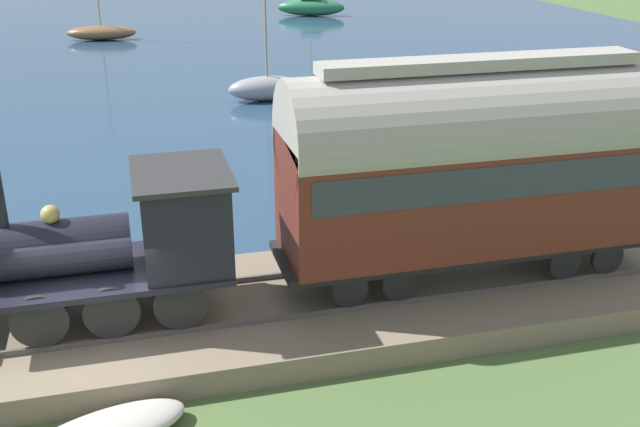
% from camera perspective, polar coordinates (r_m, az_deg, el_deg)
% --- Properties ---
extents(ground_plane, '(200.00, 200.00, 0.00)m').
position_cam_1_polar(ground_plane, '(15.58, -16.42, -10.76)').
color(ground_plane, '#476033').
extents(harbor_water, '(80.00, 80.00, 0.01)m').
position_cam_1_polar(harbor_water, '(57.14, -15.98, 13.16)').
color(harbor_water, navy).
rests_on(harbor_water, ground).
extents(rail_embankment, '(4.77, 56.00, 0.66)m').
position_cam_1_polar(rail_embankment, '(16.01, -16.51, -8.66)').
color(rail_embankment, '#756651').
rests_on(rail_embankment, ground).
extents(steam_locomotive, '(2.44, 5.29, 3.46)m').
position_cam_1_polar(steam_locomotive, '(15.07, -14.17, -1.71)').
color(steam_locomotive, black).
rests_on(steam_locomotive, rail_embankment).
extents(passenger_coach, '(2.46, 8.55, 4.81)m').
position_cam_1_polar(passenger_coach, '(16.29, 11.62, 4.09)').
color(passenger_coach, black).
rests_on(passenger_coach, rail_embankment).
extents(sailboat_gray, '(1.45, 3.60, 7.50)m').
position_cam_1_polar(sailboat_gray, '(34.86, -4.05, 9.56)').
color(sailboat_gray, gray).
rests_on(sailboat_gray, harbor_water).
extents(sailboat_green, '(3.43, 5.74, 6.38)m').
position_cam_1_polar(sailboat_green, '(63.45, -0.70, 15.48)').
color(sailboat_green, '#236B42').
rests_on(sailboat_green, harbor_water).
extents(sailboat_brown, '(2.20, 4.75, 7.07)m').
position_cam_1_polar(sailboat_brown, '(53.55, -16.33, 13.11)').
color(sailboat_brown, brown).
rests_on(sailboat_brown, harbor_water).
extents(rowboat_off_pier, '(1.90, 2.29, 0.44)m').
position_cam_1_polar(rowboat_off_pier, '(28.94, 3.44, 6.14)').
color(rowboat_off_pier, silver).
rests_on(rowboat_off_pier, harbor_water).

